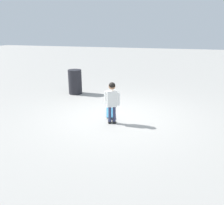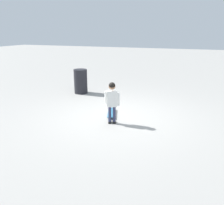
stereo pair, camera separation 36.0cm
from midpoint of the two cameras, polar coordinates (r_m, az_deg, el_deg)
ground_plane at (r=6.30m, az=-0.99°, el=-3.31°), size 50.00×50.00×0.00m
child_person at (r=5.58m, az=-1.85°, el=1.03°), size 0.24×0.41×1.06m
skateboard at (r=6.36m, az=-2.15°, el=-2.55°), size 0.81×0.43×0.07m
trash_bin at (r=8.52m, az=-10.41°, el=5.09°), size 0.49×0.49×0.89m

